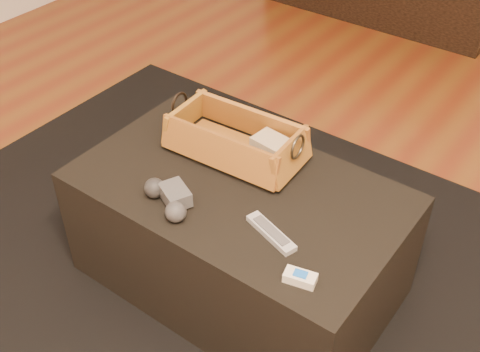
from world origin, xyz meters
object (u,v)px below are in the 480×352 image
Objects in this scene: silver_remote at (271,233)px; cream_gadget at (300,278)px; ottoman at (239,235)px; wicker_basket at (236,141)px; game_controller at (169,198)px; tv_remote at (227,147)px.

cream_gadget is at bearing -31.78° from silver_remote.
wicker_basket is at bearing 129.78° from ottoman.
silver_remote is 2.01× the size of cream_gadget.
wicker_basket is at bearing 143.47° from cream_gadget.
wicker_basket is 0.39m from silver_remote.
cream_gadget is at bearing -31.21° from ottoman.
game_controller is 1.09× the size of silver_remote.
wicker_basket is 2.53× the size of silver_remote.
cream_gadget is (0.47, -0.32, -0.01)m from tv_remote.
wicker_basket is 5.08× the size of cream_gadget.
ottoman is 5.56× the size of silver_remote.
wicker_basket reaches higher than cream_gadget.
wicker_basket is 2.31× the size of game_controller.
wicker_basket is 0.32m from game_controller.
game_controller is 0.31m from silver_remote.
tv_remote is 1.18× the size of game_controller.
game_controller is at bearing -90.87° from wicker_basket.
ottoman is 11.17× the size of cream_gadget.
ottoman is 0.32m from silver_remote.
cream_gadget is at bearing -36.53° from wicker_basket.
tv_remote reaches higher than silver_remote.
silver_remote is (0.32, -0.22, -0.02)m from tv_remote.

